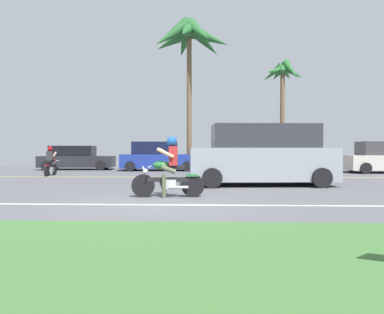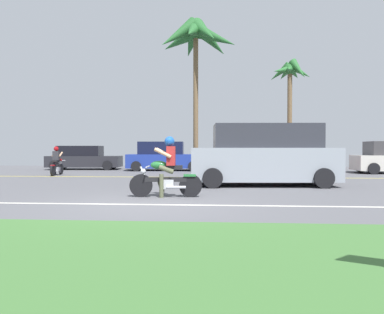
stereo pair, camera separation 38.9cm
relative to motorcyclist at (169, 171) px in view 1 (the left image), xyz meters
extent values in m
cube|color=#545459|center=(-0.18, 1.72, -0.68)|extent=(56.00, 30.00, 0.04)
cube|color=#3D6B33|center=(-0.18, -5.38, -0.63)|extent=(56.00, 3.80, 0.06)
cube|color=silver|center=(-0.18, -1.32, -0.66)|extent=(50.40, 0.12, 0.01)
cube|color=yellow|center=(-0.18, 6.61, -0.66)|extent=(50.40, 0.12, 0.01)
cylinder|color=black|center=(-0.65, -0.03, -0.37)|extent=(0.59, 0.12, 0.59)
cylinder|color=black|center=(0.62, 0.04, -0.37)|extent=(0.59, 0.12, 0.59)
cylinder|color=#B7BAC1|center=(-0.56, -0.03, -0.12)|extent=(0.27, 0.06, 0.51)
cube|color=black|center=(-0.02, 0.00, -0.21)|extent=(1.08, 0.16, 0.12)
cube|color=#B7BAC1|center=(0.03, 0.01, -0.33)|extent=(0.33, 0.21, 0.24)
ellipsoid|color=#236B33|center=(-0.19, -0.01, 0.17)|extent=(0.43, 0.24, 0.22)
cube|color=black|center=(0.18, 0.01, 0.11)|extent=(0.48, 0.24, 0.10)
cube|color=#236B33|center=(0.60, 0.04, -0.10)|extent=(0.32, 0.18, 0.06)
cylinder|color=#B7BAC1|center=(-0.48, -0.02, 0.12)|extent=(0.07, 0.61, 0.04)
sphere|color=#B7BAC1|center=(-0.60, -0.03, 0.00)|extent=(0.14, 0.14, 0.14)
cylinder|color=#B7BAC1|center=(0.26, -0.10, -0.39)|extent=(0.49, 0.10, 0.07)
cube|color=maroon|center=(0.12, 0.01, 0.40)|extent=(0.23, 0.33, 0.49)
sphere|color=#194C9E|center=(0.08, 0.01, 0.77)|extent=(0.26, 0.26, 0.26)
cylinder|color=#51563D|center=(0.00, 0.10, 0.06)|extent=(0.40, 0.15, 0.25)
cylinder|color=#51563D|center=(0.01, -0.09, 0.06)|extent=(0.40, 0.15, 0.25)
cylinder|color=#51563D|center=(-0.11, -0.14, -0.36)|extent=(0.11, 0.11, 0.60)
cylinder|color=#51563D|center=(-0.16, 0.11, -0.39)|extent=(0.21, 0.12, 0.33)
cylinder|color=tan|center=(-0.09, 0.20, 0.47)|extent=(0.45, 0.11, 0.28)
cylinder|color=tan|center=(-0.06, -0.20, 0.47)|extent=(0.45, 0.11, 0.28)
cube|color=#8C939E|center=(2.84, 3.29, 0.06)|extent=(4.95, 2.23, 1.10)
cube|color=#2D2F36|center=(2.93, 3.30, 1.01)|extent=(3.58, 1.88, 0.79)
cylinder|color=black|center=(4.52, 4.37, -0.34)|extent=(0.65, 0.26, 0.64)
cylinder|color=black|center=(1.04, 4.17, -0.34)|extent=(0.65, 0.26, 0.64)
cylinder|color=black|center=(4.63, 2.42, -0.34)|extent=(0.65, 0.26, 0.64)
cylinder|color=black|center=(1.15, 2.22, -0.34)|extent=(0.65, 0.26, 0.64)
cylinder|color=black|center=(5.35, 3.44, 0.12)|extent=(0.23, 0.59, 0.58)
cube|color=#232328|center=(-6.68, 12.24, -0.18)|extent=(4.38, 1.90, 0.66)
cube|color=black|center=(-6.94, 12.22, 0.45)|extent=(2.57, 1.55, 0.60)
cylinder|color=black|center=(-8.16, 11.33, -0.38)|extent=(0.57, 0.22, 0.56)
cylinder|color=black|center=(-5.09, 11.54, -0.38)|extent=(0.57, 0.22, 0.56)
cylinder|color=black|center=(-8.27, 12.93, -0.38)|extent=(0.57, 0.22, 0.56)
cylinder|color=black|center=(-5.20, 13.14, -0.38)|extent=(0.57, 0.22, 0.56)
cube|color=navy|center=(-1.66, 11.51, -0.12)|extent=(4.42, 1.91, 0.77)
cube|color=black|center=(-1.92, 11.50, 0.62)|extent=(2.59, 1.58, 0.71)
cylinder|color=black|center=(-3.18, 10.59, -0.38)|extent=(0.57, 0.21, 0.56)
cylinder|color=black|center=(-0.06, 10.75, -0.38)|extent=(0.57, 0.21, 0.56)
cylinder|color=black|center=(-3.27, 12.28, -0.38)|extent=(0.57, 0.21, 0.56)
cylinder|color=black|center=(-0.15, 12.44, -0.38)|extent=(0.57, 0.21, 0.56)
cube|color=#AD1E1E|center=(4.39, 12.52, -0.11)|extent=(4.49, 1.92, 0.80)
cube|color=#351116|center=(4.66, 12.51, 0.66)|extent=(2.63, 1.59, 0.74)
cylinder|color=black|center=(6.02, 13.29, -0.38)|extent=(0.57, 0.21, 0.56)
cylinder|color=black|center=(2.85, 13.45, -0.38)|extent=(0.57, 0.21, 0.56)
cylinder|color=black|center=(5.94, 11.59, -0.38)|extent=(0.57, 0.21, 0.56)
cylinder|color=black|center=(2.76, 11.75, -0.38)|extent=(0.57, 0.21, 0.56)
cylinder|color=black|center=(8.84, 9.05, -0.38)|extent=(0.56, 0.19, 0.56)
cylinder|color=black|center=(8.88, 10.83, -0.38)|extent=(0.56, 0.19, 0.56)
cylinder|color=brown|center=(5.62, 13.30, 2.37)|extent=(0.28, 0.28, 6.06)
sphere|color=#28662D|center=(5.62, 13.30, 5.39)|extent=(0.72, 0.72, 0.72)
cone|color=#28662D|center=(6.24, 13.40, 5.24)|extent=(1.55, 0.75, 1.09)
cone|color=#28662D|center=(5.96, 13.83, 5.24)|extent=(1.23, 1.53, 0.89)
cone|color=#28662D|center=(5.44, 13.91, 5.24)|extent=(0.90, 1.58, 0.96)
cone|color=#28662D|center=(5.07, 13.62, 5.24)|extent=(1.50, 1.18, 1.20)
cone|color=#28662D|center=(5.10, 12.94, 5.24)|extent=(1.50, 1.26, 0.78)
cone|color=#28662D|center=(5.46, 12.69, 5.24)|extent=(0.85, 1.55, 0.75)
cone|color=#28662D|center=(6.03, 12.82, 5.24)|extent=(1.23, 1.31, 1.40)
cylinder|color=brown|center=(-0.06, 13.28, 3.51)|extent=(0.30, 0.30, 8.34)
sphere|color=#235B28|center=(-0.06, 13.28, 7.68)|extent=(0.79, 0.79, 0.79)
cone|color=#235B28|center=(1.12, 13.39, 7.38)|extent=(2.87, 1.19, 1.78)
cone|color=#235B28|center=(0.84, 14.04, 7.38)|extent=(2.70, 2.49, 2.20)
cone|color=#235B28|center=(-0.40, 14.42, 7.38)|extent=(1.69, 2.94, 2.02)
cone|color=#235B28|center=(-1.09, 13.88, 7.38)|extent=(2.89, 2.23, 1.67)
cone|color=#235B28|center=(-1.07, 12.65, 7.38)|extent=(2.79, 2.24, 2.29)
cone|color=#235B28|center=(-0.19, 12.10, 7.38)|extent=(1.24, 2.88, 1.92)
cone|color=#235B28|center=(0.53, 12.26, 7.38)|extent=(2.20, 2.84, 2.19)
cylinder|color=black|center=(-6.29, 7.99, -0.41)|extent=(0.12, 0.51, 0.51)
cylinder|color=black|center=(-6.19, 6.88, -0.41)|extent=(0.12, 0.51, 0.51)
cylinder|color=#B7BAC1|center=(-6.28, 7.90, -0.19)|extent=(0.06, 0.23, 0.44)
cube|color=black|center=(-6.24, 7.44, -0.27)|extent=(0.17, 0.93, 0.10)
cube|color=#B7BAC1|center=(-6.24, 7.39, -0.37)|extent=(0.19, 0.29, 0.20)
ellipsoid|color=maroon|center=(-6.25, 7.59, 0.05)|extent=(0.37, 0.20, 0.19)
cube|color=black|center=(-6.23, 7.27, 0.00)|extent=(0.22, 0.42, 0.08)
cube|color=maroon|center=(-6.19, 6.90, -0.18)|extent=(0.16, 0.28, 0.05)
cylinder|color=#B7BAC1|center=(-6.28, 7.83, 0.02)|extent=(0.53, 0.08, 0.03)
sphere|color=#B7BAC1|center=(-6.29, 7.93, -0.09)|extent=(0.12, 0.12, 0.12)
cylinder|color=#B7BAC1|center=(-6.32, 7.19, -0.43)|extent=(0.10, 0.43, 0.06)
cube|color=#2D2D33|center=(-6.23, 7.32, 0.26)|extent=(0.29, 0.21, 0.43)
sphere|color=maroon|center=(-6.23, 7.35, 0.58)|extent=(0.22, 0.22, 0.22)
cylinder|color=black|center=(-6.16, 7.43, -0.04)|extent=(0.14, 0.35, 0.21)
cylinder|color=black|center=(-6.32, 7.41, -0.04)|extent=(0.14, 0.35, 0.21)
cylinder|color=black|center=(-6.37, 7.51, -0.40)|extent=(0.10, 0.10, 0.52)
cylinder|color=black|center=(-6.15, 7.56, -0.43)|extent=(0.11, 0.18, 0.29)
cylinder|color=tan|center=(-6.08, 7.50, 0.32)|extent=(0.11, 0.39, 0.24)
cylinder|color=tan|center=(-6.42, 7.47, 0.32)|extent=(0.11, 0.39, 0.24)
camera|label=1|loc=(0.95, -9.45, 0.58)|focal=34.63mm
camera|label=2|loc=(1.34, -9.43, 0.58)|focal=34.63mm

